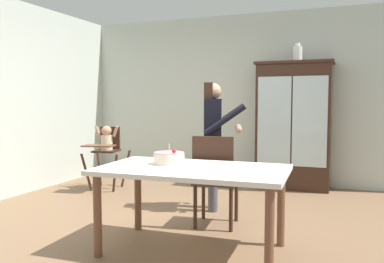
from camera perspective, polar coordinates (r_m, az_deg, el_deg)
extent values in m
plane|color=brown|center=(4.28, -2.59, -13.48)|extent=(6.24, 6.24, 0.00)
cube|color=beige|center=(6.57, 6.71, 4.65)|extent=(5.32, 0.06, 2.70)
cube|color=#382116|center=(6.15, 14.28, 0.64)|extent=(1.07, 0.42, 1.86)
cube|color=#382116|center=(6.17, 14.44, 9.46)|extent=(1.13, 0.48, 0.04)
cube|color=silver|center=(5.97, 11.64, 1.47)|extent=(0.48, 0.01, 1.30)
cube|color=silver|center=(5.91, 16.46, 1.35)|extent=(0.48, 0.01, 1.30)
cube|color=#382116|center=(6.15, 14.29, 1.50)|extent=(0.99, 0.36, 0.02)
cylinder|color=white|center=(6.18, 14.87, 10.66)|extent=(0.13, 0.13, 0.22)
cylinder|color=white|center=(6.19, 14.89, 11.90)|extent=(0.07, 0.07, 0.05)
cylinder|color=#382116|center=(6.02, -14.86, -5.66)|extent=(0.12, 0.16, 0.56)
cylinder|color=#382116|center=(5.85, -10.96, -5.90)|extent=(0.15, 0.12, 0.56)
cylinder|color=#382116|center=(6.41, -13.15, -5.02)|extent=(0.15, 0.12, 0.56)
cylinder|color=#382116|center=(6.25, -9.45, -5.21)|extent=(0.12, 0.16, 0.56)
cube|color=#382116|center=(6.13, -12.10, -5.70)|extent=(0.42, 0.11, 0.02)
cube|color=#382116|center=(6.09, -12.15, -2.73)|extent=(0.40, 0.40, 0.02)
cube|color=#382116|center=(6.21, -11.61, -0.89)|extent=(0.31, 0.08, 0.34)
cube|color=brown|center=(5.83, -13.20, -1.99)|extent=(0.48, 0.31, 0.02)
cylinder|color=beige|center=(6.09, -12.09, -1.56)|extent=(0.17, 0.17, 0.22)
sphere|color=tan|center=(6.08, -12.12, 0.11)|extent=(0.15, 0.15, 0.15)
cylinder|color=tan|center=(6.13, -13.32, 0.05)|extent=(0.10, 0.06, 0.17)
cylinder|color=tan|center=(6.02, -10.89, 0.02)|extent=(0.10, 0.06, 0.17)
cylinder|color=#47474C|center=(4.76, 2.97, -6.57)|extent=(0.11, 0.11, 0.82)
cylinder|color=#47474C|center=(4.93, 3.07, -6.19)|extent=(0.11, 0.11, 0.82)
cube|color=black|center=(4.77, 3.05, 1.56)|extent=(0.29, 0.40, 0.52)
cube|color=white|center=(4.76, 4.30, 1.55)|extent=(0.02, 0.06, 0.49)
sphere|color=tan|center=(4.76, 3.07, 5.77)|extent=(0.19, 0.19, 0.19)
cube|color=#382319|center=(4.76, 2.40, 4.33)|extent=(0.15, 0.22, 0.44)
cylinder|color=black|center=(4.56, 4.70, 1.65)|extent=(0.49, 0.20, 0.37)
sphere|color=tan|center=(4.57, 6.69, 0.26)|extent=(0.08, 0.08, 0.08)
cylinder|color=black|center=(4.96, 4.77, 1.86)|extent=(0.49, 0.20, 0.37)
sphere|color=tan|center=(4.97, 6.61, 0.58)|extent=(0.08, 0.08, 0.08)
cube|color=silver|center=(3.46, 0.08, -5.48)|extent=(1.65, 1.00, 0.04)
cylinder|color=brown|center=(3.51, -13.35, -11.64)|extent=(0.07, 0.07, 0.70)
cylinder|color=brown|center=(3.03, 11.00, -14.20)|extent=(0.07, 0.07, 0.70)
cylinder|color=brown|center=(4.15, -7.74, -9.09)|extent=(0.07, 0.07, 0.70)
cylinder|color=brown|center=(3.75, 12.62, -10.61)|extent=(0.07, 0.07, 0.70)
cylinder|color=beige|center=(3.65, -3.29, -3.87)|extent=(0.28, 0.28, 0.10)
cylinder|color=pink|center=(3.64, -3.29, -3.03)|extent=(0.27, 0.27, 0.01)
cylinder|color=#F2E5CC|center=(3.63, -3.29, -2.50)|extent=(0.01, 0.01, 0.06)
cone|color=yellow|center=(3.63, -3.30, -1.84)|extent=(0.02, 0.02, 0.02)
sphere|color=red|center=(3.58, -2.61, -2.80)|extent=(0.04, 0.04, 0.04)
cylinder|color=#382116|center=(4.45, 6.36, -9.82)|extent=(0.04, 0.04, 0.45)
cylinder|color=#382116|center=(4.51, 1.64, -9.58)|extent=(0.04, 0.04, 0.45)
cylinder|color=#382116|center=(4.09, 5.59, -11.06)|extent=(0.04, 0.04, 0.45)
cylinder|color=#382116|center=(4.16, 0.47, -10.77)|extent=(0.04, 0.04, 0.45)
cube|color=#473D38|center=(4.25, 3.53, -7.15)|extent=(0.49, 0.49, 0.03)
cube|color=#382116|center=(4.01, 2.99, -4.14)|extent=(0.42, 0.09, 0.48)
cylinder|color=#382116|center=(3.97, 5.68, -4.22)|extent=(0.03, 0.03, 0.48)
cylinder|color=#382116|center=(4.05, 0.35, -4.04)|extent=(0.03, 0.03, 0.48)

